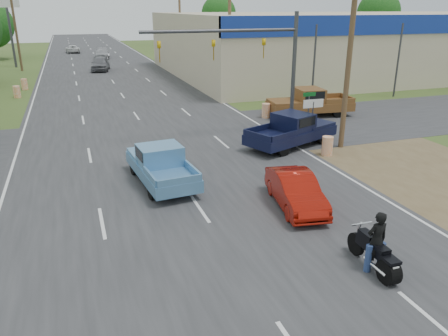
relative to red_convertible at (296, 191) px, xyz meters
name	(u,v)px	position (x,y,z in m)	size (l,w,h in m)	color
main_road	(113,82)	(-3.50, 33.01, -0.65)	(15.00, 180.00, 0.02)	#2D2D30
cross_road	(152,139)	(-3.50, 11.01, -0.65)	(120.00, 10.00, 0.02)	#2D2D30
dirt_verge	(400,161)	(7.50, 3.01, -0.65)	(8.00, 18.00, 0.01)	brown
big_box_store	(377,41)	(28.50, 32.94, 2.66)	(50.00, 28.10, 6.60)	#B7A88C
utility_pole_1	(350,47)	(6.00, 6.01, 4.66)	(2.00, 0.28, 10.00)	#4C3823
utility_pole_2	(229,30)	(6.00, 24.01, 4.66)	(2.00, 0.28, 10.00)	#4C3823
utility_pole_3	(180,24)	(6.00, 42.01, 4.66)	(2.00, 0.28, 10.00)	#4C3823
utility_pole_6	(15,25)	(-13.00, 45.01, 4.66)	(2.00, 0.28, 10.00)	#4C3823
tree_3	(378,13)	(51.50, 63.01, 5.54)	(8.40, 8.40, 10.40)	#422D19
tree_5	(219,14)	(26.50, 88.01, 5.23)	(7.98, 7.98, 9.88)	#422D19
barrel_0	(327,146)	(4.50, 5.01, -0.16)	(0.56, 0.56, 1.00)	orange
barrel_1	(266,111)	(4.90, 13.51, -0.16)	(0.56, 0.56, 1.00)	orange
barrel_2	(17,92)	(-12.00, 27.01, -0.16)	(0.56, 0.56, 1.00)	orange
barrel_3	(24,84)	(-11.70, 31.01, -0.16)	(0.56, 0.56, 1.00)	orange
pole_sign_left_far	(7,8)	(-14.00, 49.01, 6.51)	(3.00, 0.35, 9.20)	#3F3F44
lane_sign	(313,111)	(4.70, 7.01, 1.24)	(1.20, 0.08, 2.52)	#3F3F44
street_name_sign	(308,110)	(5.30, 8.51, 0.95)	(0.80, 0.08, 2.61)	#3F3F44
signal_mast	(252,52)	(2.32, 10.01, 4.14)	(9.12, 0.40, 7.00)	#3F3F44
red_convertible	(296,191)	(0.00, 0.00, 0.00)	(1.39, 3.99, 1.32)	#8E1006
motorcycle	(376,256)	(0.11, -4.66, -0.14)	(0.71, 2.30, 1.17)	black
rider	(376,243)	(0.12, -4.60, 0.23)	(0.64, 0.42, 1.77)	black
blue_pickup	(160,164)	(-4.33, 4.20, 0.19)	(2.39, 5.21, 1.68)	black
navy_pickup	(293,129)	(3.62, 7.16, 0.26)	(5.85, 3.99, 1.81)	black
brown_pickup	(308,102)	(7.92, 13.11, 0.32)	(6.06, 2.86, 1.94)	black
distant_car_grey	(100,64)	(-4.00, 42.07, 0.17)	(1.97, 4.89, 1.67)	slate
distant_car_silver	(102,53)	(-2.68, 56.36, 0.10)	(2.12, 5.22, 1.51)	#A5A4A9
distant_car_white	(73,49)	(-6.71, 66.58, -0.04)	(2.04, 4.42, 1.23)	silver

